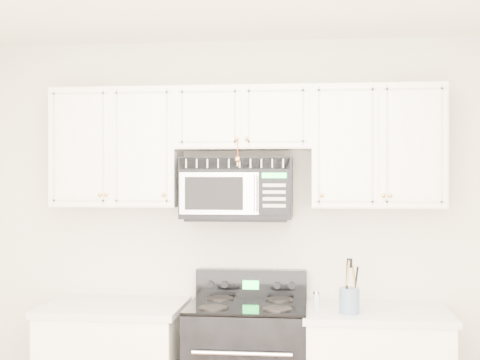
# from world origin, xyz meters

# --- Properties ---
(room) EXTENTS (3.51, 3.51, 2.61)m
(room) POSITION_xyz_m (0.00, 0.00, 1.30)
(room) COLOR brown
(room) RESTS_ON ground
(upper_cabinets) EXTENTS (2.44, 0.37, 0.75)m
(upper_cabinets) POSITION_xyz_m (-0.00, 1.58, 1.93)
(upper_cabinets) COLOR silver
(upper_cabinets) RESTS_ON ground
(microwave) EXTENTS (0.69, 0.40, 0.38)m
(microwave) POSITION_xyz_m (-0.05, 1.57, 1.64)
(microwave) COLOR black
(microwave) RESTS_ON ground
(utensil_crock) EXTENTS (0.12, 0.12, 0.31)m
(utensil_crock) POSITION_xyz_m (0.64, 1.30, 1.00)
(utensil_crock) COLOR slate
(utensil_crock) RESTS_ON base_cabinet_right
(shaker_salt) EXTENTS (0.04, 0.04, 0.10)m
(shaker_salt) POSITION_xyz_m (0.45, 1.43, 0.97)
(shaker_salt) COLOR #AAAEC1
(shaker_salt) RESTS_ON base_cabinet_right
(shaker_pepper) EXTENTS (0.04, 0.04, 0.10)m
(shaker_pepper) POSITION_xyz_m (0.65, 1.30, 0.97)
(shaker_pepper) COLOR #AAAEC1
(shaker_pepper) RESTS_ON base_cabinet_right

